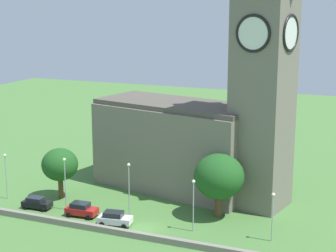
# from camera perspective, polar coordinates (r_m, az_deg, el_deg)

# --- Properties ---
(ground_plane) EXTENTS (200.00, 200.00, 0.00)m
(ground_plane) POSITION_cam_1_polar(r_m,az_deg,el_deg) (83.57, 1.91, -6.87)
(ground_plane) COLOR #477538
(church) EXTENTS (31.51, 15.79, 34.47)m
(church) POSITION_cam_1_polar(r_m,az_deg,el_deg) (80.80, 3.60, -0.00)
(church) COLOR slate
(church) RESTS_ON ground
(quay_barrier) EXTENTS (43.56, 0.70, 0.80)m
(quay_barrier) POSITION_cam_1_polar(r_m,az_deg,el_deg) (68.16, -3.48, -11.15)
(quay_barrier) COLOR gray
(quay_barrier) RESTS_ON ground
(car_black) EXTENTS (4.18, 2.29, 1.65)m
(car_black) POSITION_cam_1_polar(r_m,az_deg,el_deg) (79.08, -13.42, -7.73)
(car_black) COLOR black
(car_black) RESTS_ON ground
(car_red) EXTENTS (4.34, 2.48, 1.86)m
(car_red) POSITION_cam_1_polar(r_m,az_deg,el_deg) (75.21, -8.95, -8.52)
(car_red) COLOR red
(car_red) RESTS_ON ground
(car_white) EXTENTS (4.53, 2.77, 1.82)m
(car_white) POSITION_cam_1_polar(r_m,az_deg,el_deg) (71.78, -5.53, -9.49)
(car_white) COLOR silver
(car_white) RESTS_ON ground
(streetlamp_west_end) EXTENTS (0.44, 0.44, 6.78)m
(streetlamp_west_end) POSITION_cam_1_polar(r_m,az_deg,el_deg) (82.90, -16.44, -4.25)
(streetlamp_west_end) COLOR #9EA0A5
(streetlamp_west_end) RESTS_ON ground
(streetlamp_west_mid) EXTENTS (0.44, 0.44, 7.40)m
(streetlamp_west_mid) POSITION_cam_1_polar(r_m,az_deg,el_deg) (76.50, -10.61, -5.07)
(streetlamp_west_mid) COLOR #9EA0A5
(streetlamp_west_mid) RESTS_ON ground
(streetlamp_central) EXTENTS (0.44, 0.44, 7.38)m
(streetlamp_central) POSITION_cam_1_polar(r_m,az_deg,el_deg) (73.10, -4.07, -5.73)
(streetlamp_central) COLOR #9EA0A5
(streetlamp_central) RESTS_ON ground
(streetlamp_east_mid) EXTENTS (0.44, 0.44, 6.73)m
(streetlamp_east_mid) POSITION_cam_1_polar(r_m,az_deg,el_deg) (68.44, 2.64, -7.33)
(streetlamp_east_mid) COLOR #9EA0A5
(streetlamp_east_mid) RESTS_ON ground
(streetlamp_east_end) EXTENTS (0.44, 0.44, 6.07)m
(streetlamp_east_end) POSITION_cam_1_polar(r_m,az_deg,el_deg) (66.91, 10.78, -8.37)
(streetlamp_east_end) COLOR #9EA0A5
(streetlamp_east_end) RESTS_ON ground
(tree_riverside_east) EXTENTS (6.65, 6.65, 8.63)m
(tree_riverside_east) POSITION_cam_1_polar(r_m,az_deg,el_deg) (72.84, 5.29, -5.23)
(tree_riverside_east) COLOR brown
(tree_riverside_east) RESTS_ON ground
(tree_churchyard) EXTENTS (5.26, 5.26, 7.45)m
(tree_churchyard) POSITION_cam_1_polar(r_m,az_deg,el_deg) (81.17, -11.12, -3.96)
(tree_churchyard) COLOR brown
(tree_churchyard) RESTS_ON ground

